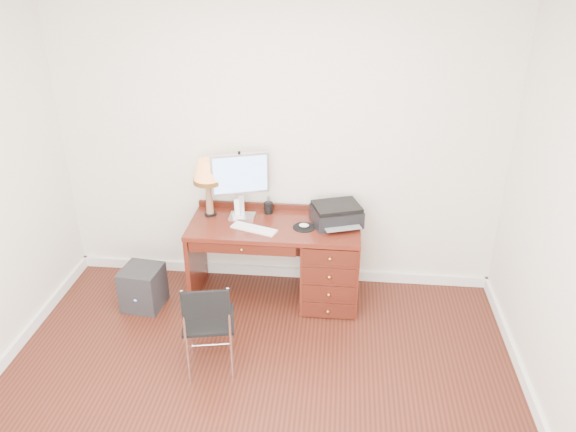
# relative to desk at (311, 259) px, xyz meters

# --- Properties ---
(ground) EXTENTS (4.00, 4.00, 0.00)m
(ground) POSITION_rel_desk_xyz_m (-0.32, -1.40, -0.41)
(ground) COLOR #34130B
(ground) RESTS_ON ground
(room_shell) EXTENTS (4.00, 4.00, 4.00)m
(room_shell) POSITION_rel_desk_xyz_m (-0.32, -0.77, -0.36)
(room_shell) COLOR silver
(room_shell) RESTS_ON ground
(desk) EXTENTS (1.50, 0.67, 0.75)m
(desk) POSITION_rel_desk_xyz_m (0.00, 0.00, 0.00)
(desk) COLOR #5A1D13
(desk) RESTS_ON ground
(monitor) EXTENTS (0.50, 0.24, 0.59)m
(monitor) POSITION_rel_desk_xyz_m (-0.63, 0.13, 0.71)
(monitor) COLOR silver
(monitor) RESTS_ON desk
(keyboard) EXTENTS (0.42, 0.25, 0.02)m
(keyboard) POSITION_rel_desk_xyz_m (-0.49, -0.13, 0.34)
(keyboard) COLOR white
(keyboard) RESTS_ON desk
(mouse_pad) EXTENTS (0.20, 0.20, 0.04)m
(mouse_pad) POSITION_rel_desk_xyz_m (-0.06, -0.05, 0.35)
(mouse_pad) COLOR black
(mouse_pad) RESTS_ON desk
(printer) EXTENTS (0.49, 0.43, 0.18)m
(printer) POSITION_rel_desk_xyz_m (0.21, 0.06, 0.43)
(printer) COLOR black
(printer) RESTS_ON desk
(leg_lamp) EXTENTS (0.26, 0.26, 0.53)m
(leg_lamp) POSITION_rel_desk_xyz_m (-0.92, 0.12, 0.73)
(leg_lamp) COLOR black
(leg_lamp) RESTS_ON desk
(phone) EXTENTS (0.11, 0.11, 0.18)m
(phone) POSITION_rel_desk_xyz_m (-0.67, 0.07, 0.39)
(phone) COLOR white
(phone) RESTS_ON desk
(pen_cup) EXTENTS (0.08, 0.08, 0.10)m
(pen_cup) POSITION_rel_desk_xyz_m (-0.40, 0.21, 0.39)
(pen_cup) COLOR black
(pen_cup) RESTS_ON desk
(chair) EXTENTS (0.45, 0.45, 0.80)m
(chair) POSITION_rel_desk_xyz_m (-0.71, -1.05, 0.07)
(chair) COLOR black
(chair) RESTS_ON ground
(equipment_box) EXTENTS (0.37, 0.37, 0.39)m
(equipment_box) POSITION_rel_desk_xyz_m (-1.48, -0.28, -0.22)
(equipment_box) COLOR black
(equipment_box) RESTS_ON ground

